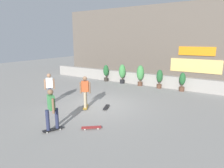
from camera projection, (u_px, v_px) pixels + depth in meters
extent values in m
plane|color=gray|center=(97.00, 105.00, 10.81)|extent=(48.00, 48.00, 0.00)
cube|color=gray|center=(142.00, 79.00, 15.67)|extent=(18.00, 0.40, 0.90)
cube|color=#60564C|center=(160.00, 42.00, 18.35)|extent=(20.00, 2.00, 6.50)
cube|color=orange|center=(197.00, 51.00, 15.88)|extent=(2.80, 0.08, 0.70)
cube|color=#F2CC72|center=(195.00, 66.00, 16.16)|extent=(4.00, 0.06, 1.10)
cylinder|color=#2D2823|center=(106.00, 79.00, 16.99)|extent=(0.36, 0.36, 0.30)
cylinder|color=brown|center=(106.00, 77.00, 16.94)|extent=(0.06, 0.06, 0.15)
ellipsoid|color=#235B2D|center=(106.00, 71.00, 16.82)|extent=(0.47, 0.47, 0.95)
cylinder|color=black|center=(122.00, 81.00, 16.17)|extent=(0.36, 0.36, 0.30)
cylinder|color=brown|center=(122.00, 79.00, 16.12)|extent=(0.06, 0.06, 0.15)
ellipsoid|color=#428C47|center=(122.00, 71.00, 15.98)|extent=(0.54, 0.54, 1.11)
cylinder|color=brown|center=(140.00, 84.00, 15.34)|extent=(0.36, 0.36, 0.30)
cylinder|color=brown|center=(140.00, 81.00, 15.29)|extent=(0.06, 0.06, 0.15)
ellipsoid|color=#428C47|center=(140.00, 73.00, 15.15)|extent=(0.56, 0.56, 1.14)
cylinder|color=brown|center=(159.00, 86.00, 14.55)|extent=(0.36, 0.36, 0.30)
cylinder|color=brown|center=(159.00, 83.00, 14.50)|extent=(0.06, 0.06, 0.15)
ellipsoid|color=#235B2D|center=(160.00, 76.00, 14.38)|extent=(0.45, 0.45, 0.93)
cylinder|color=brown|center=(182.00, 89.00, 13.71)|extent=(0.36, 0.36, 0.30)
cylinder|color=brown|center=(182.00, 86.00, 13.66)|extent=(0.06, 0.06, 0.15)
ellipsoid|color=#235B2D|center=(182.00, 79.00, 13.54)|extent=(0.42, 0.42, 0.86)
cube|color=#72338C|center=(51.00, 102.00, 11.16)|extent=(0.73, 0.68, 0.02)
cylinder|color=silver|center=(52.00, 104.00, 10.95)|extent=(0.06, 0.06, 0.06)
cylinder|color=silver|center=(49.00, 104.00, 10.91)|extent=(0.06, 0.06, 0.06)
cylinder|color=silver|center=(52.00, 101.00, 11.44)|extent=(0.06, 0.06, 0.06)
cylinder|color=silver|center=(49.00, 101.00, 11.39)|extent=(0.06, 0.06, 0.06)
cylinder|color=#282D4C|center=(50.00, 96.00, 10.90)|extent=(0.14, 0.14, 0.82)
cylinder|color=#282D4C|center=(50.00, 94.00, 11.24)|extent=(0.14, 0.14, 0.82)
cube|color=white|center=(49.00, 83.00, 10.92)|extent=(0.39, 0.40, 0.56)
sphere|color=#9E7051|center=(49.00, 75.00, 10.83)|extent=(0.22, 0.22, 0.22)
cylinder|color=#9E7051|center=(54.00, 84.00, 11.00)|extent=(0.09, 0.09, 0.58)
cylinder|color=#9E7051|center=(45.00, 84.00, 10.87)|extent=(0.09, 0.09, 0.58)
cube|color=black|center=(53.00, 129.00, 7.76)|extent=(0.51, 0.81, 0.02)
cylinder|color=silver|center=(59.00, 128.00, 7.97)|extent=(0.05, 0.06, 0.06)
cylinder|color=silver|center=(60.00, 129.00, 7.85)|extent=(0.05, 0.06, 0.06)
cylinder|color=silver|center=(46.00, 131.00, 7.69)|extent=(0.05, 0.06, 0.06)
cylinder|color=silver|center=(47.00, 133.00, 7.56)|extent=(0.05, 0.06, 0.06)
cylinder|color=#282D4C|center=(57.00, 118.00, 7.77)|extent=(0.14, 0.14, 0.82)
cylinder|color=#282D4C|center=(48.00, 120.00, 7.57)|extent=(0.14, 0.14, 0.82)
cube|color=#3F8C4C|center=(51.00, 102.00, 7.51)|extent=(0.41, 0.33, 0.56)
sphere|color=brown|center=(50.00, 92.00, 7.42)|extent=(0.22, 0.22, 0.22)
cylinder|color=brown|center=(49.00, 103.00, 7.72)|extent=(0.09, 0.09, 0.58)
cylinder|color=brown|center=(53.00, 106.00, 7.34)|extent=(0.09, 0.09, 0.58)
cube|color=#BF8C26|center=(86.00, 107.00, 10.34)|extent=(0.61, 0.78, 0.02)
cylinder|color=silver|center=(85.00, 106.00, 10.60)|extent=(0.06, 0.06, 0.06)
cylinder|color=silver|center=(88.00, 106.00, 10.60)|extent=(0.06, 0.06, 0.06)
cylinder|color=silver|center=(84.00, 109.00, 10.09)|extent=(0.06, 0.06, 0.06)
cylinder|color=silver|center=(87.00, 109.00, 10.09)|extent=(0.06, 0.06, 0.06)
cylinder|color=tan|center=(86.00, 98.00, 10.42)|extent=(0.14, 0.14, 0.82)
cylinder|color=tan|center=(85.00, 100.00, 10.07)|extent=(0.14, 0.14, 0.82)
cube|color=#B24C26|center=(85.00, 86.00, 10.09)|extent=(0.41, 0.37, 0.56)
sphere|color=brown|center=(85.00, 78.00, 10.00)|extent=(0.22, 0.22, 0.22)
cylinder|color=brown|center=(81.00, 88.00, 10.10)|extent=(0.09, 0.09, 0.58)
cylinder|color=brown|center=(90.00, 88.00, 10.11)|extent=(0.09, 0.09, 0.58)
cube|color=black|center=(106.00, 107.00, 10.30)|extent=(0.47, 0.82, 0.02)
cylinder|color=silver|center=(107.00, 110.00, 10.05)|extent=(0.05, 0.06, 0.06)
cylinder|color=silver|center=(104.00, 109.00, 10.08)|extent=(0.05, 0.06, 0.06)
cylinder|color=silver|center=(109.00, 106.00, 10.54)|extent=(0.05, 0.06, 0.06)
cylinder|color=silver|center=(106.00, 106.00, 10.57)|extent=(0.05, 0.06, 0.06)
cube|color=maroon|center=(91.00, 127.00, 7.93)|extent=(0.75, 0.66, 0.02)
cylinder|color=silver|center=(98.00, 127.00, 8.04)|extent=(0.06, 0.06, 0.06)
cylinder|color=silver|center=(98.00, 129.00, 7.89)|extent=(0.06, 0.06, 0.06)
cylinder|color=silver|center=(85.00, 128.00, 7.98)|extent=(0.06, 0.06, 0.06)
cylinder|color=silver|center=(85.00, 129.00, 7.82)|extent=(0.06, 0.06, 0.06)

